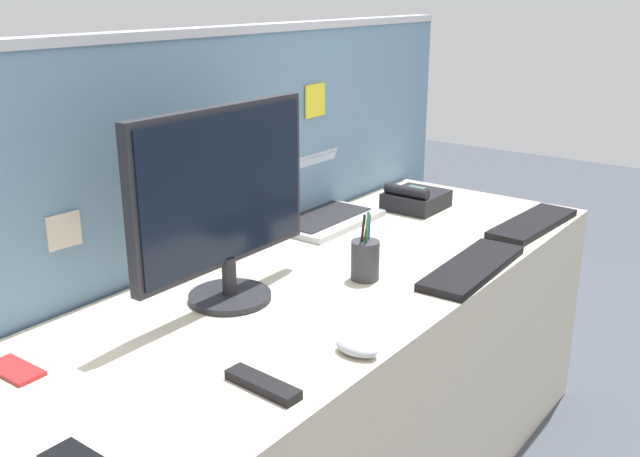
{
  "coord_description": "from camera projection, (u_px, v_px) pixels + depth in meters",
  "views": [
    {
      "loc": [
        -1.49,
        -1.07,
        1.47
      ],
      "look_at": [
        0.0,
        0.05,
        0.85
      ],
      "focal_mm": 40.52,
      "sensor_mm": 36.0,
      "label": 1
    }
  ],
  "objects": [
    {
      "name": "desk",
      "position": [
        334.0,
        390.0,
        2.09
      ],
      "size": [
        2.03,
        0.74,
        0.73
      ],
      "primitive_type": "cube",
      "color": "beige",
      "rests_on": "ground_plane"
    },
    {
      "name": "cubicle_divider",
      "position": [
        227.0,
        256.0,
        2.22
      ],
      "size": [
        2.37,
        0.08,
        1.37
      ],
      "color": "#6084A3",
      "rests_on": "ground_plane"
    },
    {
      "name": "desktop_monitor",
      "position": [
        223.0,
        197.0,
        1.73
      ],
      "size": [
        0.56,
        0.21,
        0.48
      ],
      "color": "#232328",
      "rests_on": "desk"
    },
    {
      "name": "laptop",
      "position": [
        311.0,
        206.0,
        2.42
      ],
      "size": [
        0.38,
        0.28,
        0.21
      ],
      "color": "#B2B5BC",
      "rests_on": "desk"
    },
    {
      "name": "desk_phone",
      "position": [
        415.0,
        199.0,
        2.55
      ],
      "size": [
        0.2,
        0.18,
        0.1
      ],
      "color": "black",
      "rests_on": "desk"
    },
    {
      "name": "keyboard_main",
      "position": [
        473.0,
        268.0,
        1.99
      ],
      "size": [
        0.44,
        0.15,
        0.02
      ],
      "primitive_type": "cube",
      "rotation": [
        0.0,
        0.0,
        0.04
      ],
      "color": "black",
      "rests_on": "desk"
    },
    {
      "name": "keyboard_spare",
      "position": [
        533.0,
        223.0,
        2.36
      ],
      "size": [
        0.43,
        0.15,
        0.02
      ],
      "primitive_type": "cube",
      "rotation": [
        0.0,
        0.0,
        -0.06
      ],
      "color": "black",
      "rests_on": "desk"
    },
    {
      "name": "computer_mouse_right_hand",
      "position": [
        357.0,
        348.0,
        1.53
      ],
      "size": [
        0.06,
        0.1,
        0.03
      ],
      "primitive_type": "ellipsoid",
      "rotation": [
        0.0,
        0.0,
        0.02
      ],
      "color": "#9EA0A8",
      "rests_on": "desk"
    },
    {
      "name": "pen_cup",
      "position": [
        365.0,
        259.0,
        1.92
      ],
      "size": [
        0.08,
        0.08,
        0.19
      ],
      "color": "#333338",
      "rests_on": "desk"
    },
    {
      "name": "cell_phone_red_case",
      "position": [
        15.0,
        370.0,
        1.47
      ],
      "size": [
        0.06,
        0.13,
        0.01
      ],
      "primitive_type": "cube",
      "rotation": [
        0.0,
        0.0,
        0.01
      ],
      "color": "#B22323",
      "rests_on": "desk"
    },
    {
      "name": "tv_remote",
      "position": [
        263.0,
        384.0,
        1.4
      ],
      "size": [
        0.05,
        0.17,
        0.02
      ],
      "primitive_type": "cube",
      "rotation": [
        0.0,
        0.0,
        -0.05
      ],
      "color": "black",
      "rests_on": "desk"
    }
  ]
}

